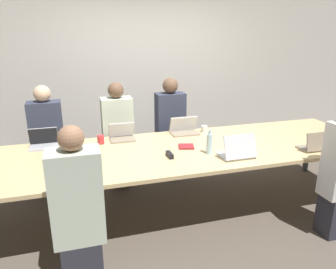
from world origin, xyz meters
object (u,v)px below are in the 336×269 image
at_px(person_far_left, 48,142).
at_px(laptop_near_right, 317,145).
at_px(person_far_midleft, 118,137).
at_px(cup_far_midleft, 101,140).
at_px(laptop_near_midright, 238,151).
at_px(laptop_far_left, 44,141).
at_px(bottle_near_midright, 209,144).
at_px(person_near_left, 78,214).
at_px(laptop_far_midleft, 122,135).
at_px(laptop_far_center, 184,129).
at_px(bottle_far_left, 65,141).
at_px(laptop_near_left, 74,170).
at_px(cup_far_center, 204,129).
at_px(person_far_center, 170,129).
at_px(stapler, 170,155).

xyz_separation_m(person_far_left, laptop_near_right, (2.94, -1.37, 0.14)).
distance_m(person_far_left, person_far_midleft, 0.89).
bearing_deg(cup_far_midleft, laptop_near_midright, -32.28).
xyz_separation_m(laptop_far_left, laptop_near_midright, (1.99, -0.93, 0.01)).
bearing_deg(bottle_near_midright, person_near_left, -152.99).
xyz_separation_m(laptop_far_midleft, bottle_near_midright, (0.83, -0.74, 0.05)).
bearing_deg(laptop_far_center, bottle_far_left, -172.77).
xyz_separation_m(laptop_far_center, person_far_midleft, (-0.82, 0.33, -0.14)).
height_order(person_far_left, bottle_far_left, person_far_left).
bearing_deg(person_far_left, laptop_near_right, -24.98).
bearing_deg(person_far_left, laptop_near_left, -76.95).
xyz_separation_m(bottle_far_left, laptop_near_midright, (1.74, -0.77, -0.03)).
xyz_separation_m(laptop_far_left, cup_far_center, (1.99, -0.00, -0.02)).
distance_m(laptop_near_right, person_far_center, 1.94).
distance_m(person_far_left, stapler, 1.70).
height_order(person_far_center, cup_far_midleft, person_far_center).
xyz_separation_m(bottle_far_left, laptop_near_left, (0.08, -0.79, -0.03)).
xyz_separation_m(person_far_center, laptop_near_midright, (0.32, -1.40, 0.14)).
height_order(laptop_far_left, person_far_midleft, person_far_midleft).
height_order(bottle_far_left, person_far_center, person_far_center).
bearing_deg(stapler, laptop_near_midright, -19.07).
height_order(person_far_center, bottle_near_midright, person_far_center).
distance_m(person_far_midleft, laptop_near_left, 1.44).
relative_size(laptop_far_left, cup_far_midleft, 3.06).
xyz_separation_m(laptop_near_right, person_far_midleft, (-2.05, 1.34, -0.14)).
height_order(bottle_far_left, cup_far_midleft, bottle_far_left).
height_order(person_far_center, stapler, person_far_center).
bearing_deg(bottle_near_midright, stapler, 176.37).
distance_m(person_far_midleft, bottle_near_midright, 1.39).
distance_m(laptop_near_right, laptop_far_midleft, 2.27).
distance_m(laptop_far_left, laptop_near_left, 1.00).
bearing_deg(person_far_midleft, bottle_near_midright, -52.53).
xyz_separation_m(person_far_left, laptop_far_midleft, (0.89, -0.38, 0.14)).
bearing_deg(person_far_center, laptop_near_left, -133.38).
relative_size(laptop_far_midleft, cup_far_midleft, 3.00).
relative_size(laptop_near_right, cup_far_midleft, 3.52).
height_order(laptop_near_right, person_far_center, person_far_center).
xyz_separation_m(person_far_left, stapler, (1.29, -1.10, 0.10)).
bearing_deg(bottle_near_midright, bottle_far_left, 158.91).
bearing_deg(bottle_far_left, person_far_midleft, 38.45).
distance_m(laptop_far_left, laptop_near_right, 3.11).
xyz_separation_m(laptop_far_center, laptop_near_midright, (0.27, -0.95, 0.01)).
relative_size(laptop_far_midleft, stapler, 2.05).
relative_size(cup_far_center, laptop_near_left, 0.28).
bearing_deg(person_far_center, laptop_near_midright, -76.94).
distance_m(laptop_far_midleft, person_far_midleft, 0.38).
bearing_deg(person_far_left, person_far_midleft, -2.05).
height_order(cup_far_midleft, laptop_near_midright, laptop_near_midright).
xyz_separation_m(person_far_midleft, cup_far_midleft, (-0.26, -0.43, 0.13)).
bearing_deg(cup_far_midleft, bottle_far_left, -167.81).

